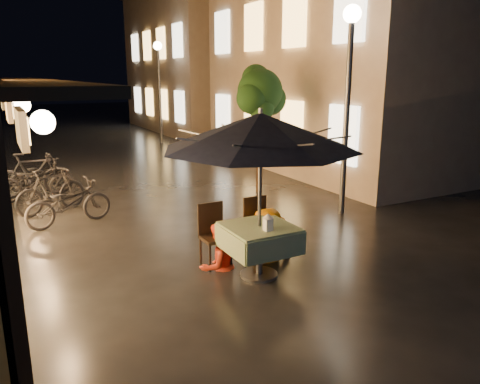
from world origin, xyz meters
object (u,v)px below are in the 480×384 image
person_orange (217,225)px  person_yellow (268,210)px  table_lantern (268,221)px  bicycle_0 (69,203)px  patio_umbrella (260,131)px  cafe_table (259,238)px  streetlamp_near (349,74)px

person_orange → person_yellow: (0.86, -0.06, 0.13)m
table_lantern → bicycle_0: 4.63m
patio_umbrella → table_lantern: size_ratio=11.22×
table_lantern → person_orange: person_orange is taller
cafe_table → table_lantern: size_ratio=3.96×
patio_umbrella → person_orange: (-0.40, 0.57, -1.46)m
streetlamp_near → patio_umbrella: 3.82m
streetlamp_near → bicycle_0: size_ratio=2.49×
bicycle_0 → person_yellow: bearing=-154.4°
patio_umbrella → person_yellow: size_ratio=1.72×
streetlamp_near → table_lantern: (-3.19, -2.20, -2.00)m
cafe_table → table_lantern: (0.00, -0.24, 0.33)m
person_orange → bicycle_0: person_orange is taller
streetlamp_near → person_yellow: 3.74m
streetlamp_near → person_orange: streetlamp_near is taller
streetlamp_near → person_orange: 4.45m
bicycle_0 → table_lantern: bearing=-164.7°
streetlamp_near → cafe_table: size_ratio=4.27×
cafe_table → person_yellow: person_yellow is taller
patio_umbrella → bicycle_0: size_ratio=1.65×
cafe_table → person_orange: person_orange is taller
cafe_table → bicycle_0: 4.39m
cafe_table → person_yellow: (0.46, 0.51, 0.23)m
person_orange → patio_umbrella: bearing=109.9°
cafe_table → bicycle_0: bicycle_0 is taller
table_lantern → person_yellow: size_ratio=0.15×
person_orange → streetlamp_near: bearing=-174.1°
streetlamp_near → cafe_table: (-3.19, -1.96, -2.33)m
patio_umbrella → person_orange: 1.62m
person_yellow → bicycle_0: (-2.56, 3.34, -0.37)m
person_orange → person_yellow: 0.87m
patio_umbrella → person_yellow: (0.46, 0.51, -1.33)m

